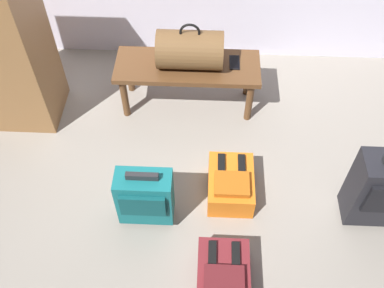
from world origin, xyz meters
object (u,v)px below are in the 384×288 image
object	(u,v)px
duffel_bag_brown	(190,50)
backpack_maroon	(223,277)
suitcase_small_teal	(145,197)
bench	(187,71)
side_cabinet	(1,51)
backpack_orange	(231,184)
cell_phone	(234,62)

from	to	relation	value
duffel_bag_brown	backpack_maroon	world-z (taller)	duffel_bag_brown
duffel_bag_brown	suitcase_small_teal	world-z (taller)	duffel_bag_brown
bench	side_cabinet	xyz separation A→B (m)	(-1.20, -0.12, 0.23)
duffel_bag_brown	backpack_orange	world-z (taller)	duffel_bag_brown
duffel_bag_brown	backpack_maroon	bearing A→B (deg)	-79.99
side_cabinet	cell_phone	bearing A→B (deg)	5.74
backpack_orange	backpack_maroon	distance (m)	0.60
bench	suitcase_small_teal	distance (m)	1.01
duffel_bag_brown	backpack_orange	bearing A→B (deg)	-69.52
duffel_bag_brown	side_cabinet	world-z (taller)	side_cabinet
backpack_maroon	side_cabinet	xyz separation A→B (m)	(-1.46, 1.26, 0.46)
side_cabinet	suitcase_small_teal	bearing A→B (deg)	-40.70
suitcase_small_teal	backpack_orange	world-z (taller)	suitcase_small_teal
backpack_maroon	side_cabinet	size ratio (longest dim) A/B	0.35
suitcase_small_teal	backpack_maroon	world-z (taller)	suitcase_small_teal
backpack_orange	side_cabinet	world-z (taller)	side_cabinet
cell_phone	side_cabinet	distance (m)	1.54
cell_phone	side_cabinet	xyz separation A→B (m)	(-1.52, -0.15, 0.17)
bench	backpack_orange	world-z (taller)	bench
bench	suitcase_small_teal	size ratio (longest dim) A/B	2.17
side_cabinet	backpack_maroon	bearing A→B (deg)	-40.79
duffel_bag_brown	cell_phone	world-z (taller)	duffel_bag_brown
cell_phone	backpack_maroon	xyz separation A→B (m)	(-0.06, -1.41, -0.29)
suitcase_small_teal	backpack_maroon	bearing A→B (deg)	-40.98
bench	side_cabinet	bearing A→B (deg)	-174.32
backpack_maroon	backpack_orange	bearing A→B (deg)	85.55
backpack_orange	backpack_maroon	size ratio (longest dim) A/B	1.00
duffel_bag_brown	side_cabinet	xyz separation A→B (m)	(-1.22, -0.12, 0.04)
duffel_bag_brown	backpack_orange	size ratio (longest dim) A/B	1.16
bench	suitcase_small_teal	world-z (taller)	suitcase_small_teal
suitcase_small_teal	backpack_orange	distance (m)	0.56
bench	backpack_maroon	xyz separation A→B (m)	(0.26, -1.38, -0.23)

